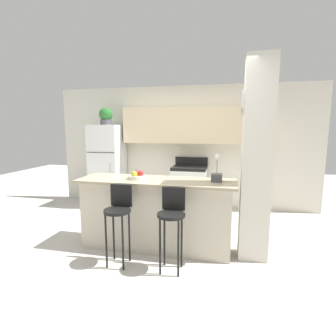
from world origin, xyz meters
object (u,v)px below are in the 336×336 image
(orchid_vase, at_px, (217,175))
(fruit_bowl, at_px, (137,176))
(stove_range, at_px, (189,188))
(potted_plant_on_fridge, at_px, (106,116))
(bar_stool_left, at_px, (118,213))
(refrigerator, at_px, (108,166))
(bar_stool_right, at_px, (172,217))

(orchid_vase, distance_m, fruit_bowl, 1.09)
(stove_range, relative_size, potted_plant_on_fridge, 2.98)
(bar_stool_left, distance_m, potted_plant_on_fridge, 2.92)
(stove_range, bearing_deg, refrigerator, -178.90)
(bar_stool_left, distance_m, orchid_vase, 1.36)
(refrigerator, xyz_separation_m, bar_stool_right, (1.92, -2.31, -0.22))
(refrigerator, height_order, bar_stool_right, refrigerator)
(bar_stool_left, height_order, orchid_vase, orchid_vase)
(stove_range, relative_size, fruit_bowl, 4.27)
(fruit_bowl, bearing_deg, bar_stool_left, -96.71)
(refrigerator, bearing_deg, bar_stool_left, -61.69)
(orchid_vase, bearing_deg, stove_range, 109.13)
(stove_range, distance_m, orchid_vase, 1.96)
(potted_plant_on_fridge, bearing_deg, bar_stool_right, -50.36)
(bar_stool_left, bearing_deg, refrigerator, 118.31)
(bar_stool_left, relative_size, bar_stool_right, 1.00)
(potted_plant_on_fridge, xyz_separation_m, fruit_bowl, (1.31, -1.79, -0.90))
(bar_stool_left, xyz_separation_m, potted_plant_on_fridge, (-1.25, 2.31, 1.27))
(potted_plant_on_fridge, distance_m, fruit_bowl, 2.39)
(bar_stool_left, height_order, bar_stool_right, same)
(bar_stool_right, xyz_separation_m, orchid_vase, (0.48, 0.58, 0.42))
(stove_range, bearing_deg, bar_stool_right, -86.86)
(refrigerator, distance_m, potted_plant_on_fridge, 1.06)
(bar_stool_right, relative_size, potted_plant_on_fridge, 2.76)
(refrigerator, height_order, stove_range, refrigerator)
(orchid_vase, bearing_deg, refrigerator, 144.20)
(potted_plant_on_fridge, bearing_deg, refrigerator, -62.63)
(bar_stool_right, xyz_separation_m, potted_plant_on_fridge, (-1.92, 2.31, 1.27))
(refrigerator, bearing_deg, fruit_bowl, -53.85)
(bar_stool_right, bearing_deg, refrigerator, 129.64)
(bar_stool_right, relative_size, fruit_bowl, 3.95)
(stove_range, distance_m, fruit_bowl, 1.97)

